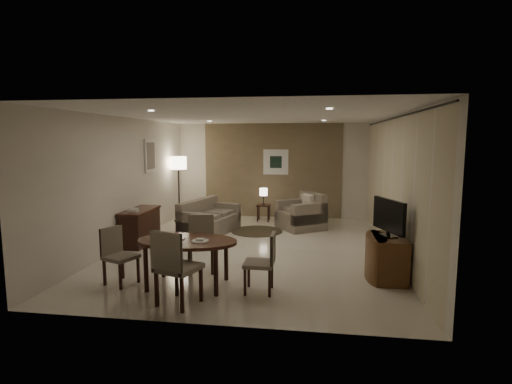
% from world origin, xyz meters
% --- Properties ---
extents(room_shell, '(5.50, 7.00, 2.70)m').
position_xyz_m(room_shell, '(0.00, 0.40, 1.35)').
color(room_shell, beige).
rests_on(room_shell, ground).
extents(taupe_accent, '(3.96, 0.03, 2.70)m').
position_xyz_m(taupe_accent, '(0.00, 3.48, 1.35)').
color(taupe_accent, '#7E694E').
rests_on(taupe_accent, wall_back).
extents(curtain_wall, '(0.08, 6.70, 2.58)m').
position_xyz_m(curtain_wall, '(2.68, 0.00, 1.32)').
color(curtain_wall, beige).
rests_on(curtain_wall, wall_right).
extents(curtain_rod, '(0.03, 6.80, 0.03)m').
position_xyz_m(curtain_rod, '(2.68, 0.00, 2.64)').
color(curtain_rod, black).
rests_on(curtain_rod, wall_right).
extents(art_back_frame, '(0.72, 0.03, 0.72)m').
position_xyz_m(art_back_frame, '(0.10, 3.46, 1.60)').
color(art_back_frame, silver).
rests_on(art_back_frame, wall_back).
extents(art_back_canvas, '(0.34, 0.01, 0.34)m').
position_xyz_m(art_back_canvas, '(0.10, 3.44, 1.60)').
color(art_back_canvas, black).
rests_on(art_back_canvas, wall_back).
extents(art_left_frame, '(0.03, 0.60, 0.80)m').
position_xyz_m(art_left_frame, '(-2.72, 1.20, 1.85)').
color(art_left_frame, silver).
rests_on(art_left_frame, wall_left).
extents(art_left_canvas, '(0.01, 0.46, 0.64)m').
position_xyz_m(art_left_canvas, '(-2.71, 1.20, 1.85)').
color(art_left_canvas, gray).
rests_on(art_left_canvas, wall_left).
extents(downlight_nl, '(0.10, 0.10, 0.01)m').
position_xyz_m(downlight_nl, '(-1.40, -1.80, 2.69)').
color(downlight_nl, white).
rests_on(downlight_nl, ceiling).
extents(downlight_nr, '(0.10, 0.10, 0.01)m').
position_xyz_m(downlight_nr, '(1.40, -1.80, 2.69)').
color(downlight_nr, white).
rests_on(downlight_nr, ceiling).
extents(downlight_fl, '(0.10, 0.10, 0.01)m').
position_xyz_m(downlight_fl, '(-1.40, 1.80, 2.69)').
color(downlight_fl, white).
rests_on(downlight_fl, ceiling).
extents(downlight_fr, '(0.10, 0.10, 0.01)m').
position_xyz_m(downlight_fr, '(1.40, 1.80, 2.69)').
color(downlight_fr, white).
rests_on(downlight_fr, ceiling).
extents(console_desk, '(0.48, 1.20, 0.75)m').
position_xyz_m(console_desk, '(-2.49, 0.00, 0.38)').
color(console_desk, '#4A2417').
rests_on(console_desk, floor).
extents(telephone, '(0.20, 0.14, 0.09)m').
position_xyz_m(telephone, '(-2.49, -0.30, 0.80)').
color(telephone, white).
rests_on(telephone, console_desk).
extents(tv_cabinet, '(0.48, 0.90, 0.70)m').
position_xyz_m(tv_cabinet, '(2.40, -1.50, 0.35)').
color(tv_cabinet, brown).
rests_on(tv_cabinet, floor).
extents(flat_tv, '(0.36, 0.85, 0.60)m').
position_xyz_m(flat_tv, '(2.38, -1.50, 1.02)').
color(flat_tv, black).
rests_on(flat_tv, tv_cabinet).
extents(dining_table, '(1.53, 0.96, 0.72)m').
position_xyz_m(dining_table, '(-0.70, -2.27, 0.36)').
color(dining_table, '#4A2417').
rests_on(dining_table, floor).
extents(chair_near, '(0.65, 0.65, 1.05)m').
position_xyz_m(chair_near, '(-0.60, -2.95, 0.53)').
color(chair_near, gray).
rests_on(chair_near, floor).
extents(chair_far, '(0.55, 0.55, 0.94)m').
position_xyz_m(chair_far, '(-0.68, -1.57, 0.47)').
color(chair_far, gray).
rests_on(chair_far, floor).
extents(chair_left, '(0.55, 0.55, 0.88)m').
position_xyz_m(chair_left, '(-1.74, -2.34, 0.44)').
color(chair_left, gray).
rests_on(chair_left, floor).
extents(chair_right, '(0.43, 0.43, 0.88)m').
position_xyz_m(chair_right, '(0.42, -2.35, 0.44)').
color(chair_right, gray).
rests_on(chair_right, floor).
extents(plate_a, '(0.26, 0.26, 0.02)m').
position_xyz_m(plate_a, '(-0.88, -2.22, 0.73)').
color(plate_a, white).
rests_on(plate_a, dining_table).
extents(plate_b, '(0.26, 0.26, 0.02)m').
position_xyz_m(plate_b, '(-0.48, -2.32, 0.73)').
color(plate_b, white).
rests_on(plate_b, dining_table).
extents(fruit_apple, '(0.09, 0.09, 0.09)m').
position_xyz_m(fruit_apple, '(-0.88, -2.22, 0.78)').
color(fruit_apple, '#C91644').
rests_on(fruit_apple, plate_a).
extents(napkin, '(0.12, 0.08, 0.03)m').
position_xyz_m(napkin, '(-0.48, -2.32, 0.75)').
color(napkin, white).
rests_on(napkin, plate_b).
extents(round_rug, '(1.26, 1.26, 0.01)m').
position_xyz_m(round_rug, '(-0.17, 1.53, 0.01)').
color(round_rug, '#3A3321').
rests_on(round_rug, floor).
extents(sofa, '(1.85, 1.24, 0.79)m').
position_xyz_m(sofa, '(-1.26, 1.21, 0.40)').
color(sofa, gray).
rests_on(sofa, floor).
extents(armchair, '(1.35, 1.37, 0.89)m').
position_xyz_m(armchair, '(0.87, 1.98, 0.45)').
color(armchair, gray).
rests_on(armchair, floor).
extents(side_table, '(0.36, 0.36, 0.46)m').
position_xyz_m(side_table, '(-0.17, 2.83, 0.23)').
color(side_table, black).
rests_on(side_table, floor).
extents(table_lamp, '(0.22, 0.22, 0.50)m').
position_xyz_m(table_lamp, '(-0.17, 2.83, 0.71)').
color(table_lamp, '#FFEAC1').
rests_on(table_lamp, side_table).
extents(floor_lamp, '(0.45, 0.45, 1.78)m').
position_xyz_m(floor_lamp, '(-2.47, 2.48, 0.89)').
color(floor_lamp, '#FFE5B7').
rests_on(floor_lamp, floor).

